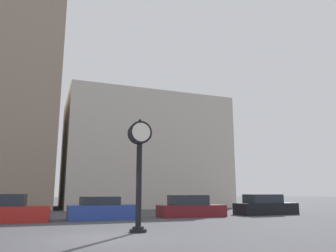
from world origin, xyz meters
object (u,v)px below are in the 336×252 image
object	(u,v)px
street_clock	(139,157)
car_red	(2,210)
car_blue	(102,210)
car_maroon	(190,208)
car_black	(265,206)

from	to	relation	value
street_clock	car_red	distance (m)	9.09
car_blue	car_maroon	distance (m)	5.80
car_red	car_black	xyz separation A→B (m)	(17.06, 0.31, -0.02)
car_maroon	car_black	bearing A→B (deg)	2.22
car_black	car_maroon	bearing A→B (deg)	179.33
street_clock	car_blue	distance (m)	7.23
car_red	car_black	size ratio (longest dim) A/B	1.03
street_clock	car_maroon	distance (m)	9.18
car_blue	car_maroon	size ratio (longest dim) A/B	0.91
car_red	car_black	world-z (taller)	car_red
street_clock	car_blue	xyz separation A→B (m)	(-0.31, 6.79, -2.45)
car_blue	street_clock	bearing A→B (deg)	-87.47
car_blue	car_black	world-z (taller)	car_black
car_maroon	car_black	xyz separation A→B (m)	(5.97, 0.10, 0.02)
car_red	car_maroon	distance (m)	11.08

